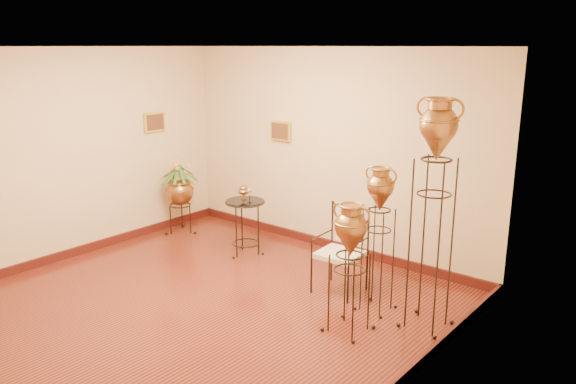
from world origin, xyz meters
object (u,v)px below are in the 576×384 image
Objects in this scene: armchair at (340,251)px; planter_urn at (179,188)px; amphora_mid at (378,239)px; amphora_tall at (433,214)px; side_table at (245,226)px.

planter_urn is at bearing 171.57° from armchair.
amphora_mid is at bearing -16.52° from armchair.
amphora_tall is at bearing -10.05° from armchair.
amphora_tall is 1.37m from armchair.
amphora_tall is 2.36× the size of armchair.
side_table is at bearing 173.70° from amphora_tall.
amphora_tall reaches higher than side_table.
amphora_tall reaches higher than planter_urn.
amphora_mid reaches higher than armchair.
amphora_mid is 1.67× the size of side_table.
side_table is (-1.70, 0.19, -0.10)m from armchair.
amphora_mid is 3.73m from planter_urn.
amphora_mid is 1.29× the size of planter_urn.
amphora_mid is at bearing -8.01° from side_table.
armchair is at bearing 173.90° from amphora_tall.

